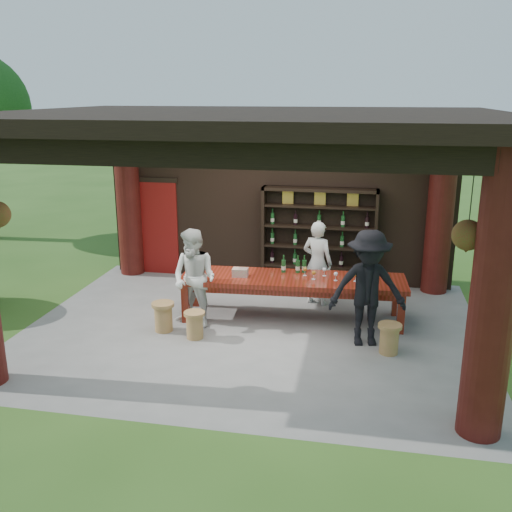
% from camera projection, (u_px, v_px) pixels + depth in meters
% --- Properties ---
extents(ground, '(90.00, 90.00, 0.00)m').
position_uv_depth(ground, '(251.00, 329.00, 9.42)').
color(ground, '#2D5119').
rests_on(ground, ground).
extents(pavilion, '(7.50, 6.00, 3.60)m').
position_uv_depth(pavilion, '(256.00, 197.00, 9.23)').
color(pavilion, slate).
rests_on(pavilion, ground).
extents(wine_shelf, '(2.26, 0.34, 1.99)m').
position_uv_depth(wine_shelf, '(319.00, 237.00, 11.29)').
color(wine_shelf, black).
rests_on(wine_shelf, ground).
extents(tasting_table, '(3.85, 1.20, 0.75)m').
position_uv_depth(tasting_table, '(293.00, 284.00, 9.70)').
color(tasting_table, '#5F1C0D').
rests_on(tasting_table, ground).
extents(stool_near_left, '(0.34, 0.34, 0.44)m').
position_uv_depth(stool_near_left, '(195.00, 324.00, 9.03)').
color(stool_near_left, olive).
rests_on(stool_near_left, ground).
extents(stool_near_right, '(0.35, 0.35, 0.47)m').
position_uv_depth(stool_near_right, '(389.00, 338.00, 8.50)').
color(stool_near_right, olive).
rests_on(stool_near_right, ground).
extents(stool_far_left, '(0.37, 0.37, 0.49)m').
position_uv_depth(stool_far_left, '(163.00, 316.00, 9.30)').
color(stool_far_left, olive).
rests_on(stool_far_left, ground).
extents(host, '(0.66, 0.54, 1.56)m').
position_uv_depth(host, '(317.00, 263.00, 10.37)').
color(host, silver).
rests_on(host, ground).
extents(guest_woman, '(0.96, 0.85, 1.65)m').
position_uv_depth(guest_woman, '(194.00, 278.00, 9.37)').
color(guest_woman, silver).
rests_on(guest_woman, ground).
extents(guest_man, '(1.28, 0.87, 1.82)m').
position_uv_depth(guest_man, '(368.00, 288.00, 8.64)').
color(guest_man, black).
rests_on(guest_man, ground).
extents(table_bottles, '(0.44, 0.13, 0.31)m').
position_uv_depth(table_bottles, '(295.00, 264.00, 9.89)').
color(table_bottles, '#194C1E').
rests_on(table_bottles, tasting_table).
extents(table_glasses, '(0.93, 0.29, 0.15)m').
position_uv_depth(table_glasses, '(327.00, 274.00, 9.58)').
color(table_glasses, silver).
rests_on(table_glasses, tasting_table).
extents(napkin_basket, '(0.27, 0.19, 0.14)m').
position_uv_depth(napkin_basket, '(240.00, 272.00, 9.70)').
color(napkin_basket, '#BF6672').
rests_on(napkin_basket, tasting_table).
extents(shrubs, '(15.73, 9.59, 1.36)m').
position_uv_depth(shrubs, '(424.00, 291.00, 9.64)').
color(shrubs, '#194C14').
rests_on(shrubs, ground).
extents(trees, '(20.82, 10.01, 4.80)m').
position_uv_depth(trees, '(486.00, 118.00, 9.45)').
color(trees, '#3F2819').
rests_on(trees, ground).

